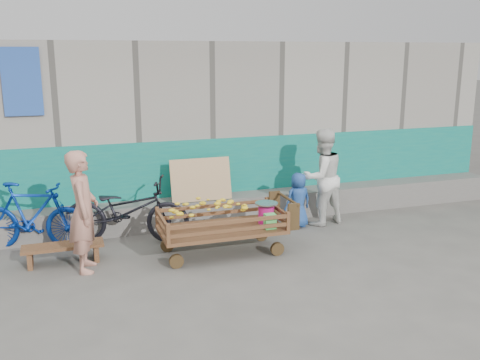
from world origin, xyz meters
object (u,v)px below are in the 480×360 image
object	(u,v)px
child	(298,200)
bicycle_blue	(32,216)
vendor_man	(83,211)
woman	(322,177)
bicycle_dark	(126,211)
banana_cart	(219,217)
bench	(63,249)

from	to	relation	value
child	bicycle_blue	xyz separation A→B (m)	(-4.10, 0.28, 0.05)
vendor_man	woman	world-z (taller)	woman
woman	child	world-z (taller)	woman
bicycle_dark	banana_cart	bearing A→B (deg)	-107.98
woman	banana_cart	bearing A→B (deg)	10.73
bicycle_dark	child	bearing A→B (deg)	-73.51
vendor_man	bicycle_dark	world-z (taller)	vendor_man
vendor_man	woman	size ratio (longest dim) A/B	1.00
banana_cart	woman	bearing A→B (deg)	21.91
bicycle_dark	bicycle_blue	world-z (taller)	bicycle_blue
woman	bicycle_dark	world-z (taller)	woman
banana_cart	vendor_man	size ratio (longest dim) A/B	1.19
banana_cart	bicycle_dark	size ratio (longest dim) A/B	1.01
vendor_man	child	world-z (taller)	vendor_man
bench	banana_cart	bearing A→B (deg)	-9.26
vendor_man	bicycle_blue	xyz separation A→B (m)	(-0.70, 1.03, -0.30)
bench	vendor_man	xyz separation A→B (m)	(0.29, -0.33, 0.61)
woman	bicycle_dark	distance (m)	3.22
banana_cart	bench	bearing A→B (deg)	170.74
bicycle_dark	vendor_man	bearing A→B (deg)	164.40
bicycle_dark	bicycle_blue	size ratio (longest dim) A/B	1.13
banana_cart	child	bearing A→B (deg)	25.98
child	bicycle_dark	bearing A→B (deg)	-8.78
vendor_man	banana_cart	bearing A→B (deg)	-83.72
bench	vendor_man	distance (m)	0.75
bench	bicycle_dark	bearing A→B (deg)	31.58
woman	bicycle_dark	bearing A→B (deg)	-13.21
banana_cart	vendor_man	bearing A→B (deg)	179.62
child	vendor_man	bearing A→B (deg)	6.91
bench	bicycle_dark	distance (m)	1.14
bench	vendor_man	bearing A→B (deg)	-49.03
woman	bicycle_blue	distance (m)	4.56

